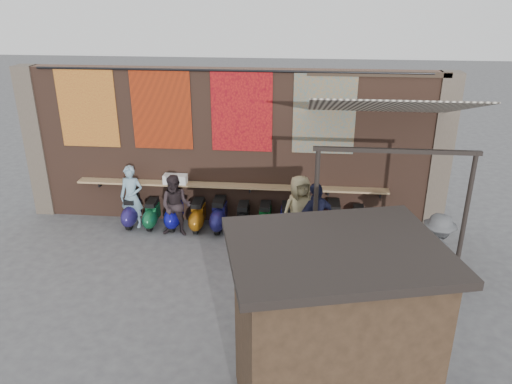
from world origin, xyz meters
TOP-DOWN VIEW (x-y plane):
  - ground at (0.00, 0.00)m, footprint 70.00×70.00m
  - brick_wall at (0.00, 2.70)m, footprint 10.00×0.40m
  - pier_left at (-5.20, 2.70)m, footprint 0.50×0.50m
  - pier_right at (5.20, 2.70)m, footprint 0.50×0.50m
  - eating_counter at (0.00, 2.33)m, footprint 8.00×0.32m
  - shelf_box at (-1.42, 2.30)m, footprint 0.60×0.28m
  - tapestry_redgold at (-3.60, 2.48)m, footprint 1.50×0.02m
  - tapestry_sun at (-1.70, 2.48)m, footprint 1.50×0.02m
  - tapestry_orange at (0.30, 2.48)m, footprint 1.50×0.02m
  - tapestry_multi at (2.30, 2.48)m, footprint 1.50×0.02m
  - hang_rail at (0.00, 2.47)m, footprint 9.50×0.06m
  - scooter_stool_0 at (-2.56, 2.04)m, footprint 0.36×0.81m
  - scooter_stool_1 at (-2.01, 1.99)m, footprint 0.34×0.75m
  - scooter_stool_2 at (-1.43, 2.05)m, footprint 0.38×0.85m
  - scooter_stool_3 at (-0.80, 1.97)m, footprint 0.36×0.81m
  - scooter_stool_4 at (-0.25, 2.00)m, footprint 0.39×0.87m
  - scooter_stool_5 at (0.37, 1.98)m, footprint 0.35×0.77m
  - scooter_stool_6 at (0.93, 2.02)m, footprint 0.35×0.78m
  - scooter_stool_7 at (1.48, 1.96)m, footprint 0.36×0.80m
  - scooter_stool_8 at (2.12, 2.01)m, footprint 0.34×0.76m
  - scooter_stool_9 at (2.65, 2.00)m, footprint 0.40×0.89m
  - scooter_stool_10 at (3.27, 1.98)m, footprint 0.35×0.78m
  - diner_left at (-2.51, 2.00)m, footprint 0.63×0.44m
  - diner_right at (-1.26, 1.61)m, footprint 0.79×0.62m
  - shopper_navy at (2.17, 0.87)m, footprint 1.11×1.01m
  - shopper_grey at (4.53, -0.41)m, footprint 1.32×1.13m
  - shopper_tan at (1.79, 1.30)m, footprint 1.05×0.91m
  - market_stall at (2.29, -3.74)m, footprint 2.84×2.39m
  - stall_roof at (2.29, -3.74)m, footprint 3.19×2.73m
  - stall_sign at (2.06, -2.81)m, footprint 1.17×0.33m
  - stall_shelf at (2.06, -2.81)m, footprint 2.00×0.60m
  - awning_canvas at (3.50, 0.90)m, footprint 3.20×3.28m
  - awning_ledger at (3.50, 2.49)m, footprint 3.30×0.08m
  - awning_header at (3.50, -0.60)m, footprint 3.00×0.08m
  - awning_post_left at (2.10, -0.60)m, footprint 0.09×0.09m
  - awning_post_right at (4.90, -0.60)m, footprint 0.09×0.09m

SIDE VIEW (x-z plane):
  - ground at x=0.00m, z-range 0.00..0.00m
  - scooter_stool_1 at x=-2.01m, z-range 0.00..0.71m
  - scooter_stool_8 at x=2.12m, z-range 0.00..0.73m
  - scooter_stool_5 at x=0.37m, z-range 0.00..0.73m
  - scooter_stool_6 at x=0.93m, z-range 0.00..0.74m
  - scooter_stool_10 at x=3.27m, z-range 0.00..0.74m
  - scooter_stool_7 at x=1.48m, z-range 0.00..0.76m
  - scooter_stool_0 at x=-2.56m, z-range 0.00..0.76m
  - scooter_stool_3 at x=-0.80m, z-range 0.00..0.77m
  - scooter_stool_2 at x=-1.43m, z-range 0.00..0.81m
  - scooter_stool_4 at x=-0.25m, z-range 0.00..0.82m
  - scooter_stool_9 at x=2.65m, z-range 0.00..0.85m
  - diner_right at x=-1.26m, z-range 0.00..1.59m
  - diner_left at x=-2.51m, z-range 0.00..1.66m
  - shopper_grey at x=4.53m, z-range 0.00..1.77m
  - shopper_tan at x=1.79m, z-range 0.00..1.81m
  - shopper_navy at x=2.17m, z-range 0.00..1.82m
  - stall_shelf at x=2.06m, z-range 0.94..1.00m
  - eating_counter at x=0.00m, z-range 1.08..1.12m
  - shelf_box at x=-1.42m, z-range 1.12..1.36m
  - market_stall at x=2.29m, z-range 0.00..2.66m
  - awning_post_left at x=2.10m, z-range 0.00..3.10m
  - awning_post_right at x=4.90m, z-range 0.00..3.10m
  - stall_sign at x=2.06m, z-range 1.68..2.18m
  - brick_wall at x=0.00m, z-range 0.00..4.00m
  - pier_left at x=-5.20m, z-range 0.00..4.00m
  - pier_right at x=5.20m, z-range 0.00..4.00m
  - stall_roof at x=2.29m, z-range 2.66..2.78m
  - tapestry_redgold at x=-3.60m, z-range 2.00..4.00m
  - tapestry_sun at x=-1.70m, z-range 2.00..4.00m
  - tapestry_orange at x=0.30m, z-range 2.00..4.00m
  - tapestry_multi at x=2.30m, z-range 2.00..4.00m
  - awning_header at x=3.50m, z-range 3.04..3.12m
  - awning_canvas at x=3.50m, z-range 3.07..4.03m
  - awning_ledger at x=3.50m, z-range 3.89..4.01m
  - hang_rail at x=0.00m, z-range 3.95..4.01m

